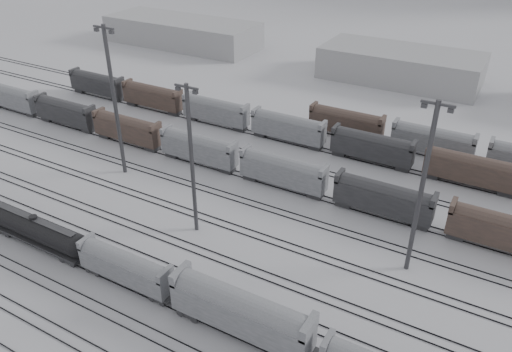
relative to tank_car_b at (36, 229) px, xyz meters
The scene contains 13 objects.
ground 14.89m from the tank_car_b, ahead, with size 900.00×900.00×0.00m, color silver.
tracks 22.20m from the tank_car_b, 48.49° to the left, with size 220.00×71.50×0.16m.
tank_car_b is the anchor object (origin of this frame).
hopper_car_a 16.33m from the tank_car_b, ahead, with size 13.46×2.67×4.81m.
hopper_car_b 33.14m from the tank_car_b, ahead, with size 16.88×3.35×6.04m.
light_mast_b 24.78m from the tank_car_b, 100.70° to the left, with size 4.13×0.66×25.82m.
light_mast_c 23.87m from the tank_car_b, 39.43° to the left, with size 3.60×0.58×22.51m.
light_mast_d 51.61m from the tank_car_b, 23.98° to the left, with size 3.80×0.61×23.73m.
bg_string_near 38.37m from the tank_car_b, 53.90° to the left, with size 151.00×3.00×5.60m.
bg_string_mid 57.20m from the tank_car_b, 55.25° to the left, with size 151.00×3.00×5.60m.
bg_string_far 74.40m from the tank_car_b, 47.67° to the left, with size 66.00×3.00×5.60m.
warehouse_left 104.39m from the tank_car_b, 115.78° to the left, with size 50.00×18.00×8.00m, color #939396.
warehouse_mid 97.17m from the tank_car_b, 75.33° to the left, with size 40.00×18.00×8.00m, color #939396.
Camera 1 is at (39.56, -32.72, 43.72)m, focal length 35.00 mm.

